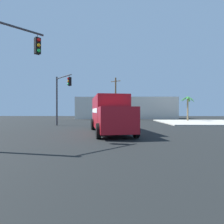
% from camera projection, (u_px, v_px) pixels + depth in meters
% --- Properties ---
extents(ground_plane, '(100.00, 100.00, 0.00)m').
position_uv_depth(ground_plane, '(118.00, 132.00, 15.33)').
color(ground_plane, black).
extents(sidewalk_corner_far, '(12.92, 12.92, 0.14)m').
position_uv_depth(sidewalk_corner_far, '(204.00, 122.00, 28.24)').
color(sidewalk_corner_far, '#B2ADA0').
rests_on(sidewalk_corner_far, ground).
extents(delivery_truck, '(4.17, 8.64, 3.01)m').
position_uv_depth(delivery_truck, '(109.00, 114.00, 15.41)').
color(delivery_truck, '#AD141E').
rests_on(delivery_truck, ground).
extents(traffic_light_primary, '(2.59, 2.81, 6.00)m').
position_uv_depth(traffic_light_primary, '(61.00, 93.00, 21.86)').
color(traffic_light_primary, '#38383D').
rests_on(traffic_light_primary, ground).
extents(palm_tree_far, '(2.40, 2.46, 4.19)m').
position_uv_depth(palm_tree_far, '(188.00, 104.00, 31.74)').
color(palm_tree_far, '#7A6647').
rests_on(palm_tree_far, sidewalk_corner_far).
extents(utility_pole, '(1.90, 1.32, 8.36)m').
position_uv_depth(utility_pole, '(116.00, 98.00, 36.41)').
color(utility_pole, brown).
rests_on(utility_pole, ground).
extents(building_backdrop, '(22.88, 6.00, 4.93)m').
position_uv_depth(building_backdrop, '(126.00, 108.00, 43.54)').
color(building_backdrop, beige).
rests_on(building_backdrop, ground).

